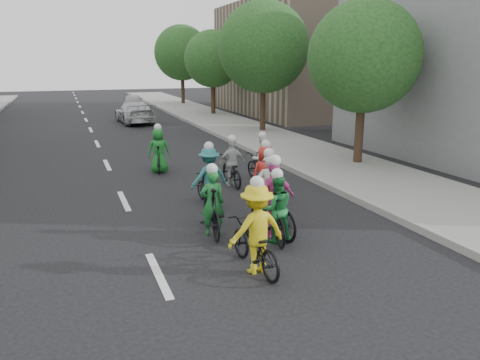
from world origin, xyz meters
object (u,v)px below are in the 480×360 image
cyclist_6 (261,164)px  follow_car_lead (135,112)px  cyclist_2 (256,237)px  cyclist_4 (264,180)px  cyclist_9 (159,154)px  cyclist_3 (273,206)px  cyclist_5 (211,208)px  follow_car_trail (133,102)px  cyclist_0 (267,200)px  cyclist_7 (209,180)px  cyclist_1 (275,213)px  cyclist_8 (232,168)px

cyclist_6 → follow_car_lead: cyclist_6 is taller
cyclist_2 → cyclist_4: bearing=-120.7°
cyclist_9 → follow_car_lead: size_ratio=0.37×
cyclist_3 → cyclist_4: bearing=-116.7°
cyclist_6 → follow_car_lead: (-1.68, 16.39, 0.10)m
cyclist_2 → cyclist_5: (-0.18, 2.16, -0.06)m
cyclist_9 → follow_car_trail: bearing=-85.6°
cyclist_0 → cyclist_6: (1.52, 3.91, -0.02)m
cyclist_3 → cyclist_7: size_ratio=1.12×
cyclist_1 → cyclist_9: 7.46m
follow_car_trail → cyclist_0: bearing=96.9°
cyclist_0 → cyclist_3: 0.74m
cyclist_4 → cyclist_8: bearing=-83.3°
cyclist_5 → follow_car_lead: cyclist_5 is taller
cyclist_7 → cyclist_8: bearing=-134.1°
cyclist_0 → cyclist_3: (-0.17, -0.71, 0.09)m
cyclist_4 → cyclist_8: 2.07m
cyclist_6 → follow_car_trail: cyclist_6 is taller
cyclist_9 → cyclist_3: bearing=109.9°
cyclist_2 → cyclist_7: cyclist_2 is taller
cyclist_6 → cyclist_5: bearing=45.7°
cyclist_7 → cyclist_3: bearing=95.6°
cyclist_5 → cyclist_6: (2.96, 4.07, -0.04)m
follow_car_lead → follow_car_trail: (1.10, 8.24, -0.02)m
cyclist_4 → follow_car_trail: size_ratio=0.46×
cyclist_1 → cyclist_4: bearing=-99.3°
cyclist_7 → cyclist_9: size_ratio=1.01×
cyclist_8 → follow_car_lead: size_ratio=0.38×
cyclist_2 → cyclist_3: 1.93m
cyclist_2 → follow_car_trail: (2.20, 30.86, -0.02)m
cyclist_5 → follow_car_trail: bearing=-87.8°
cyclist_2 → cyclist_6: cyclist_2 is taller
cyclist_1 → cyclist_9: bearing=-71.9°
cyclist_1 → follow_car_trail: bearing=-82.7°
cyclist_6 → cyclist_9: bearing=-48.2°
cyclist_1 → cyclist_5: bearing=-28.0°
cyclist_7 → follow_car_trail: size_ratio=0.46×
cyclist_0 → cyclist_4: size_ratio=1.07×
cyclist_2 → cyclist_4: size_ratio=1.06×
cyclist_8 → follow_car_trail: cyclist_8 is taller
cyclist_0 → follow_car_trail: cyclist_0 is taller
cyclist_5 → cyclist_2: bearing=101.7°
cyclist_3 → follow_car_trail: (1.11, 29.26, -0.03)m
cyclist_0 → cyclist_5: 1.45m
cyclist_2 → follow_car_lead: cyclist_2 is taller
cyclist_5 → cyclist_4: bearing=-131.8°
cyclist_7 → cyclist_8: size_ratio=0.98×
cyclist_5 → cyclist_8: (1.87, 3.91, -0.06)m
cyclist_1 → cyclist_3: 0.36m
cyclist_6 → cyclist_7: cyclist_7 is taller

